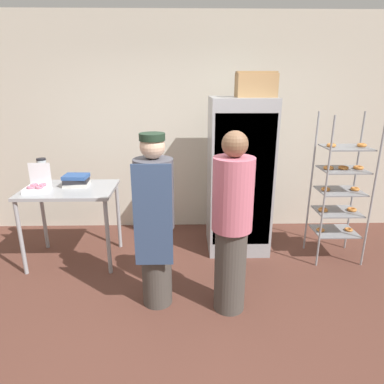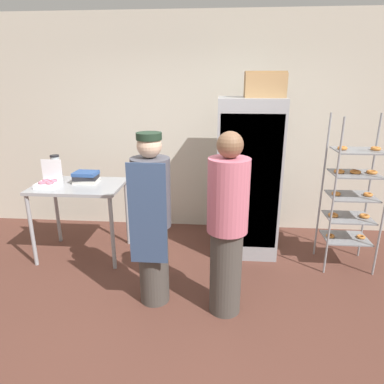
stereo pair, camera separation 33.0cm
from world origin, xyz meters
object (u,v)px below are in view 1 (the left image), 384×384
at_px(blender_pitcher, 43,172).
at_px(person_baker, 155,221).
at_px(baking_rack, 340,189).
at_px(person_customer, 232,224).
at_px(donut_box, 37,187).
at_px(refrigerator, 239,176).
at_px(binder_stack, 76,180).
at_px(cardboard_storage_box, 256,85).

height_order(blender_pitcher, person_baker, person_baker).
bearing_deg(baking_rack, person_customer, -145.20).
relative_size(baking_rack, donut_box, 5.93).
bearing_deg(refrigerator, person_baker, -128.49).
bearing_deg(binder_stack, refrigerator, 6.60).
height_order(person_baker, person_customer, person_customer).
bearing_deg(person_customer, donut_box, 156.95).
bearing_deg(person_customer, cardboard_storage_box, 72.32).
bearing_deg(cardboard_storage_box, blender_pitcher, -178.76).
bearing_deg(cardboard_storage_box, baking_rack, -15.37).
height_order(baking_rack, binder_stack, baking_rack).
bearing_deg(person_customer, refrigerator, 78.69).
bearing_deg(person_customer, binder_stack, 147.61).
bearing_deg(person_baker, donut_box, 150.37).
height_order(refrigerator, person_baker, refrigerator).
distance_m(blender_pitcher, person_baker, 1.77).
height_order(donut_box, person_customer, person_customer).
bearing_deg(person_customer, blender_pitcher, 150.42).
bearing_deg(baking_rack, blender_pitcher, 176.39).
bearing_deg(binder_stack, person_baker, -44.36).
distance_m(donut_box, person_customer, 2.19).
height_order(refrigerator, cardboard_storage_box, cardboard_storage_box).
distance_m(baking_rack, binder_stack, 3.03).
height_order(refrigerator, blender_pitcher, refrigerator).
bearing_deg(binder_stack, person_customer, -32.39).
xyz_separation_m(refrigerator, person_customer, (-0.25, -1.27, -0.08)).
distance_m(blender_pitcher, binder_stack, 0.44).
relative_size(refrigerator, person_baker, 1.14).
bearing_deg(donut_box, refrigerator, 10.19).
xyz_separation_m(binder_stack, person_baker, (0.97, -0.95, -0.11)).
height_order(binder_stack, cardboard_storage_box, cardboard_storage_box).
distance_m(baking_rack, blender_pitcher, 3.46).
xyz_separation_m(cardboard_storage_box, person_customer, (-0.39, -1.23, -1.15)).
relative_size(donut_box, person_baker, 0.18).
height_order(cardboard_storage_box, person_customer, cardboard_storage_box).
distance_m(binder_stack, person_baker, 1.36).
relative_size(refrigerator, donut_box, 6.46).
bearing_deg(person_baker, binder_stack, 135.64).
bearing_deg(blender_pitcher, person_customer, -29.58).
bearing_deg(baking_rack, binder_stack, 178.32).
relative_size(donut_box, cardboard_storage_box, 0.65).
height_order(refrigerator, baking_rack, refrigerator).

